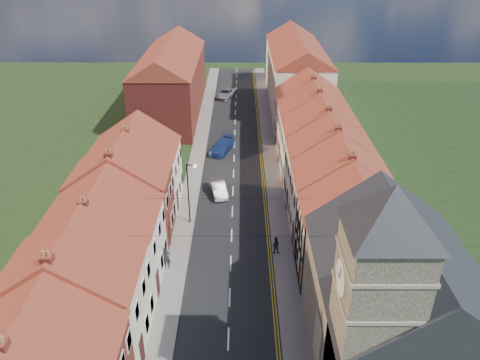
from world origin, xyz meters
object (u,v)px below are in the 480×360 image
at_px(lamppost, 189,190).
at_px(car_far, 222,146).
at_px(church, 394,300).
at_px(car_mid, 218,188).
at_px(pedestrian_right, 275,245).
at_px(pedestrian_left, 166,258).
at_px(car_distant, 226,93).

distance_m(lamppost, car_far, 16.36).
height_order(church, car_mid, church).
relative_size(church, pedestrian_right, 9.82).
distance_m(lamppost, pedestrian_left, 7.20).
distance_m(church, car_mid, 25.24).
bearing_deg(pedestrian_right, car_far, -72.45).
xyz_separation_m(car_distant, pedestrian_left, (-3.45, -43.80, 0.39)).
height_order(car_mid, car_distant, car_distant).
bearing_deg(lamppost, pedestrian_left, -100.99).
distance_m(car_distant, pedestrian_right, 42.18).
bearing_deg(lamppost, church, -51.70).
height_order(car_mid, pedestrian_right, pedestrian_right).
distance_m(church, lamppost, 21.38).
bearing_deg(church, car_mid, 116.09).
relative_size(pedestrian_left, pedestrian_right, 1.22).
bearing_deg(car_mid, lamppost, -125.22).
xyz_separation_m(car_distant, pedestrian_right, (5.35, -41.84, 0.22)).
bearing_deg(pedestrian_left, car_far, 71.94).
bearing_deg(pedestrian_left, church, -43.78).
bearing_deg(car_far, pedestrian_right, -56.78).
relative_size(car_far, car_distant, 1.01).
bearing_deg(car_mid, church, -76.32).
distance_m(church, car_distant, 55.20).
height_order(car_distant, pedestrian_right, pedestrian_right).
height_order(car_far, pedestrian_left, pedestrian_left).
distance_m(car_far, pedestrian_left, 22.87).
relative_size(lamppost, car_far, 1.23).
height_order(church, car_far, church).
bearing_deg(car_distant, church, -59.65).
relative_size(church, pedestrian_left, 8.04).
height_order(church, car_distant, church).
xyz_separation_m(car_far, pedestrian_right, (5.20, -20.62, 0.19)).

